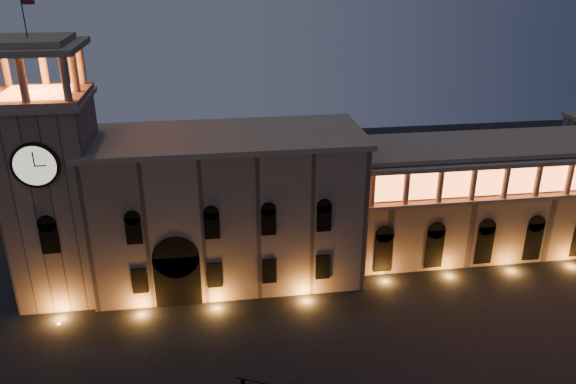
% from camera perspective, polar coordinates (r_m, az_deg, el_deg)
% --- Properties ---
extents(government_building, '(30.80, 12.80, 17.60)m').
position_cam_1_polar(government_building, '(65.21, -6.14, -1.59)').
color(government_building, '#896D59').
rests_on(government_building, ground).
extents(clock_tower, '(9.80, 9.80, 32.40)m').
position_cam_1_polar(clock_tower, '(65.04, -22.66, 0.19)').
color(clock_tower, '#896D59').
rests_on(clock_tower, ground).
extents(colonnade_wing, '(40.60, 11.50, 14.50)m').
position_cam_1_polar(colonnade_wing, '(76.47, 20.24, -0.33)').
color(colonnade_wing, '#846854').
rests_on(colonnade_wing, ground).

